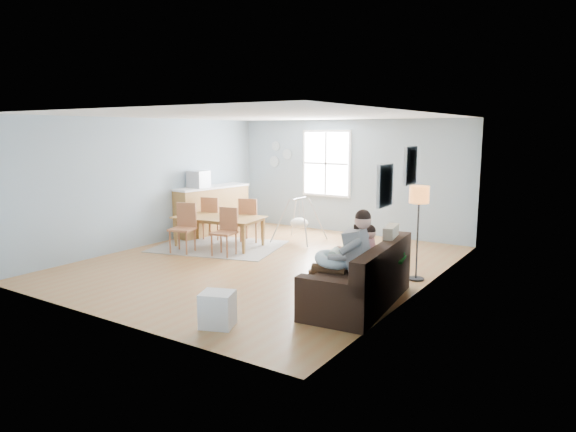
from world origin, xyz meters
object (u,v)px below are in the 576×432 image
Objects in this scene: father at (346,256)px; chair_ne at (250,217)px; floor_lamp at (419,203)px; monitor at (198,179)px; sofa at (362,283)px; storage_cube at (217,309)px; baby_swing at (299,222)px; chair_nw at (212,215)px; chair_sw at (184,224)px; toddler at (362,249)px; counter at (211,210)px; chair_se at (226,228)px; dining_table at (219,232)px.

father is 4.63m from chair_ne.
floor_lamp reaches higher than monitor.
sofa is 4.52× the size of storage_cube.
floor_lamp reaches higher than baby_swing.
monitor is at bearing 152.66° from father.
father is at bearing -28.50° from chair_nw.
chair_sw is at bearing -75.10° from chair_nw.
monitor is (-5.24, 2.33, 1.02)m from sofa.
toddler is 0.91× the size of chair_ne.
counter is (-5.45, 1.13, -0.71)m from floor_lamp.
monitor reaches higher than chair_sw.
sofa is at bearing -63.02° from toddler.
chair_sw is at bearing -124.90° from baby_swing.
floor_lamp is (0.24, 1.59, 0.97)m from sofa.
chair_ne is at bearing 105.34° from chair_se.
storage_cube is 0.51× the size of chair_sw.
monitor is at bearing -93.69° from counter.
counter reaches higher than chair_sw.
baby_swing is (-2.95, 3.05, 0.12)m from sofa.
father reaches higher than storage_cube.
floor_lamp is (0.34, 1.39, 0.54)m from toddler.
counter is at bearing 167.70° from chair_ne.
chair_se reaches higher than sofa.
chair_nw is at bearing 131.96° from storage_cube.
floor_lamp is at bearing 76.38° from toddler.
chair_ne is (-3.83, 2.41, 0.25)m from sofa.
baby_swing is at bearing 8.49° from counter.
monitor is 2.57m from baby_swing.
toddler is 0.57× the size of floor_lamp.
sofa is 1.08× the size of counter.
chair_nw is at bearing 155.22° from sofa.
chair_nw is at bearing 132.79° from dining_table.
counter is 2.30m from baby_swing.
chair_se is (0.61, -0.49, 0.22)m from dining_table.
chair_ne is at bearing 68.56° from chair_sw.
sofa is 2.30× the size of chair_ne.
chair_sw reaches higher than chair_ne.
dining_table is at bearing -29.40° from monitor.
dining_table is 1.80m from baby_swing.
toddler is (-0.10, 0.20, 0.44)m from sofa.
father is 1.42× the size of chair_sw.
toddler is 0.88× the size of baby_swing.
counter is at bearing 86.31° from monitor.
storage_cube is at bearing -112.56° from floor_lamp.
baby_swing is at bearing 17.57° from monitor.
storage_cube is at bearing -40.38° from chair_sw.
toddler is at bearing 89.37° from father.
monitor reaches higher than storage_cube.
toddler is at bearing 116.98° from sofa.
storage_cube is 0.49× the size of baby_swing.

